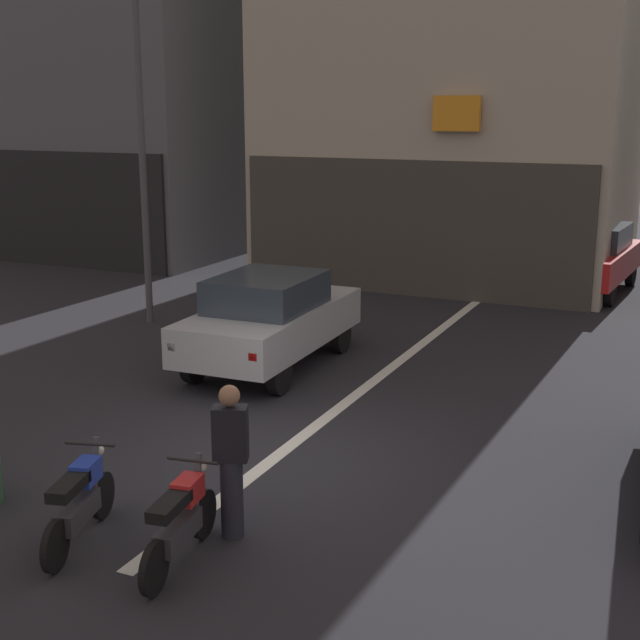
{
  "coord_description": "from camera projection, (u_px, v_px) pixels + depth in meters",
  "views": [
    {
      "loc": [
        4.9,
        -9.11,
        4.42
      ],
      "look_at": [
        -0.2,
        2.0,
        1.4
      ],
      "focal_mm": 48.78,
      "sensor_mm": 36.0,
      "label": 1
    }
  ],
  "objects": [
    {
      "name": "person_by_motorcycles",
      "position": [
        231.0,
        460.0,
        8.99
      ],
      "size": [
        0.42,
        0.34,
        1.67
      ],
      "color": "#23232D",
      "rests_on": "ground"
    },
    {
      "name": "motorcycle_blue_row_leftmost",
      "position": [
        80.0,
        501.0,
        8.96
      ],
      "size": [
        0.62,
        1.63,
        0.98
      ],
      "color": "black",
      "rests_on": "ground"
    },
    {
      "name": "ground_plane",
      "position": [
        269.0,
        462.0,
        11.08
      ],
      "size": [
        120.0,
        120.0,
        0.0
      ],
      "primitive_type": "plane",
      "color": "#232328"
    },
    {
      "name": "street_lamp",
      "position": [
        140.0,
        113.0,
        17.25
      ],
      "size": [
        0.36,
        0.36,
        7.08
      ],
      "color": "#47474C",
      "rests_on": "ground"
    },
    {
      "name": "car_red_down_street",
      "position": [
        590.0,
        256.0,
        20.99
      ],
      "size": [
        2.07,
        4.22,
        1.64
      ],
      "color": "black",
      "rests_on": "ground"
    },
    {
      "name": "motorcycle_red_row_left_mid",
      "position": [
        180.0,
        520.0,
        8.54
      ],
      "size": [
        0.55,
        1.66,
        0.98
      ],
      "color": "black",
      "rests_on": "ground"
    },
    {
      "name": "lane_centre_line",
      "position": [
        418.0,
        347.0,
        16.37
      ],
      "size": [
        0.2,
        18.0,
        0.01
      ],
      "primitive_type": "cube",
      "color": "silver",
      "rests_on": "ground"
    },
    {
      "name": "car_silver_crossing_near",
      "position": [
        270.0,
        318.0,
        14.9
      ],
      "size": [
        1.87,
        4.15,
        1.64
      ],
      "color": "black",
      "rests_on": "ground"
    }
  ]
}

